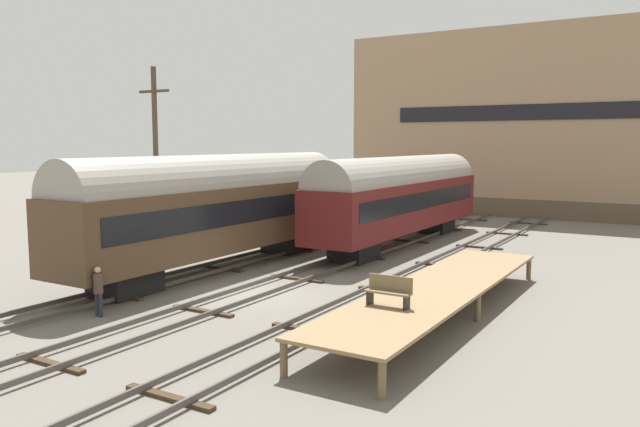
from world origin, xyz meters
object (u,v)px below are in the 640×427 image
at_px(train_car_maroon, 401,195).
at_px(utility_pole, 156,165).
at_px(bench, 389,290).
at_px(person_worker, 98,287).
at_px(train_car_brown, 219,205).

xyz_separation_m(train_car_maroon, utility_pole, (-7.23, -11.89, 1.95)).
bearing_deg(train_car_maroon, bench, -67.51).
height_order(train_car_maroon, utility_pole, utility_pole).
bearing_deg(bench, person_worker, -163.34).
xyz_separation_m(train_car_maroon, bench, (6.77, -16.36, -1.37)).
distance_m(bench, person_worker, 9.83).
distance_m(bench, utility_pole, 15.07).
bearing_deg(bench, train_car_maroon, 112.49).
height_order(train_car_brown, train_car_maroon, train_car_brown).
bearing_deg(utility_pole, train_car_brown, 17.94).
bearing_deg(train_car_brown, bench, -26.07).
distance_m(person_worker, utility_pole, 9.41).
relative_size(person_worker, utility_pole, 0.18).
relative_size(train_car_brown, train_car_maroon, 0.97).
bearing_deg(person_worker, bench, 16.66).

